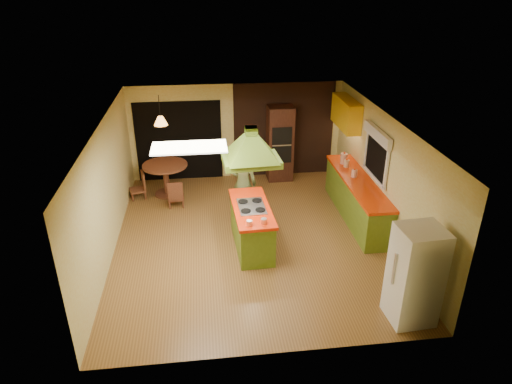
{
  "coord_description": "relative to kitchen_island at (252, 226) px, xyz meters",
  "views": [
    {
      "loc": [
        -0.87,
        -8.14,
        5.01
      ],
      "look_at": [
        0.09,
        -0.21,
        1.15
      ],
      "focal_mm": 32.0,
      "sensor_mm": 36.0,
      "label": 1
    }
  ],
  "objects": [
    {
      "name": "right_counter",
      "position": [
        2.46,
        0.91,
        0.01
      ],
      "size": [
        0.62,
        3.05,
        0.92
      ],
      "color": "olive",
      "rests_on": "ground"
    },
    {
      "name": "chair_left",
      "position": [
        -2.53,
        2.5,
        -0.12
      ],
      "size": [
        0.44,
        0.44,
        0.66
      ],
      "primitive_type": null,
      "rotation": [
        0.0,
        0.0,
        -1.31
      ],
      "color": "brown",
      "rests_on": "ground"
    },
    {
      "name": "chair_near",
      "position": [
        -1.58,
        1.95,
        -0.11
      ],
      "size": [
        0.38,
        0.38,
        0.67
      ],
      "primitive_type": null,
      "rotation": [
        0.0,
        0.0,
        3.19
      ],
      "color": "brown",
      "rests_on": "ground"
    },
    {
      "name": "canister_small",
      "position": [
        2.41,
        1.08,
        0.55
      ],
      "size": [
        0.13,
        0.13,
        0.17
      ],
      "primitive_type": "cylinder",
      "rotation": [
        0.0,
        0.0,
        -0.03
      ],
      "color": "#F6DFC6",
      "rests_on": "right_counter"
    },
    {
      "name": "dining_table",
      "position": [
        -1.83,
        2.6,
        0.12
      ],
      "size": [
        1.09,
        1.09,
        0.81
      ],
      "rotation": [
        0.0,
        0.0,
        -0.39
      ],
      "color": "brown",
      "rests_on": "ground"
    },
    {
      "name": "ceiling_plane",
      "position": [
        0.01,
        0.31,
        2.05
      ],
      "size": [
        6.5,
        6.5,
        0.0
      ],
      "primitive_type": "plane",
      "rotation": [
        3.14,
        0.0,
        0.0
      ],
      "color": "silver",
      "rests_on": "room_walls"
    },
    {
      "name": "kitchen_island",
      "position": [
        0.0,
        0.0,
        0.0
      ],
      "size": [
        0.78,
        1.79,
        0.9
      ],
      "rotation": [
        0.0,
        0.0,
        0.04
      ],
      "color": "olive",
      "rests_on": "ground"
    },
    {
      "name": "refrigerator",
      "position": [
        2.25,
        -2.43,
        0.37
      ],
      "size": [
        0.71,
        0.68,
        1.63
      ],
      "primitive_type": "cube",
      "rotation": [
        0.0,
        0.0,
        0.06
      ],
      "color": "white",
      "rests_on": "ground"
    },
    {
      "name": "pendant_lamp",
      "position": [
        -1.83,
        2.6,
        1.45
      ],
      "size": [
        0.37,
        0.37,
        0.21
      ],
      "primitive_type": "cone",
      "rotation": [
        0.0,
        0.0,
        -0.19
      ],
      "color": "#FF9E3F",
      "rests_on": "ceiling_plane"
    },
    {
      "name": "canister_medium",
      "position": [
        2.41,
        1.66,
        0.56
      ],
      "size": [
        0.15,
        0.15,
        0.17
      ],
      "primitive_type": "cylinder",
      "rotation": [
        0.0,
        0.0,
        0.25
      ],
      "color": "#F5E5C5",
      "rests_on": "right_counter"
    },
    {
      "name": "wall_oven",
      "position": [
        1.11,
        3.26,
        0.54
      ],
      "size": [
        0.66,
        0.61,
        1.97
      ],
      "rotation": [
        0.0,
        0.0,
        0.02
      ],
      "color": "#442115",
      "rests_on": "ground"
    },
    {
      "name": "man",
      "position": [
        -0.05,
        1.23,
        0.37
      ],
      "size": [
        0.67,
        0.51,
        1.64
      ],
      "primitive_type": "imported",
      "rotation": [
        0.0,
        0.0,
        2.93
      ],
      "color": "#555F32",
      "rests_on": "ground"
    },
    {
      "name": "window_right",
      "position": [
        2.7,
        0.71,
        1.32
      ],
      "size": [
        0.12,
        1.35,
        1.06
      ],
      "color": "black",
      "rests_on": "room_walls"
    },
    {
      "name": "ground",
      "position": [
        0.01,
        0.31,
        -0.45
      ],
      "size": [
        6.5,
        6.5,
        0.0
      ],
      "primitive_type": "plane",
      "color": "brown",
      "rests_on": "ground"
    },
    {
      "name": "range_hood",
      "position": [
        0.0,
        0.0,
        1.8
      ],
      "size": [
        1.09,
        0.81,
        0.8
      ],
      "rotation": [
        0.0,
        0.0,
        0.06
      ],
      "color": "#5B7A1E",
      "rests_on": "ceiling_plane"
    },
    {
      "name": "brick_panel",
      "position": [
        1.26,
        3.54,
        0.8
      ],
      "size": [
        2.64,
        0.03,
        2.5
      ],
      "primitive_type": "cube",
      "color": "#381E14",
      "rests_on": "ground"
    },
    {
      "name": "upper_cabinets",
      "position": [
        2.58,
        2.51,
        1.5
      ],
      "size": [
        0.34,
        1.4,
        0.7
      ],
      "primitive_type": "cube",
      "color": "yellow",
      "rests_on": "room_walls"
    },
    {
      "name": "canister_large",
      "position": [
        2.41,
        1.87,
        0.59
      ],
      "size": [
        0.17,
        0.17,
        0.24
      ],
      "primitive_type": "cylinder",
      "rotation": [
        0.0,
        0.0,
        0.04
      ],
      "color": "beige",
      "rests_on": "right_counter"
    },
    {
      "name": "nook_opening",
      "position": [
        -1.49,
        3.54,
        0.6
      ],
      "size": [
        2.2,
        0.03,
        2.1
      ],
      "primitive_type": "cube",
      "color": "black",
      "rests_on": "ground"
    },
    {
      "name": "fluor_panel",
      "position": [
        -1.09,
        -0.89,
        2.04
      ],
      "size": [
        1.2,
        0.6,
        0.03
      ],
      "primitive_type": "cube",
      "color": "white",
      "rests_on": "ceiling_plane"
    },
    {
      "name": "room_walls",
      "position": [
        0.01,
        0.31,
        0.8
      ],
      "size": [
        5.5,
        6.5,
        6.5
      ],
      "color": "beige",
      "rests_on": "ground"
    }
  ]
}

